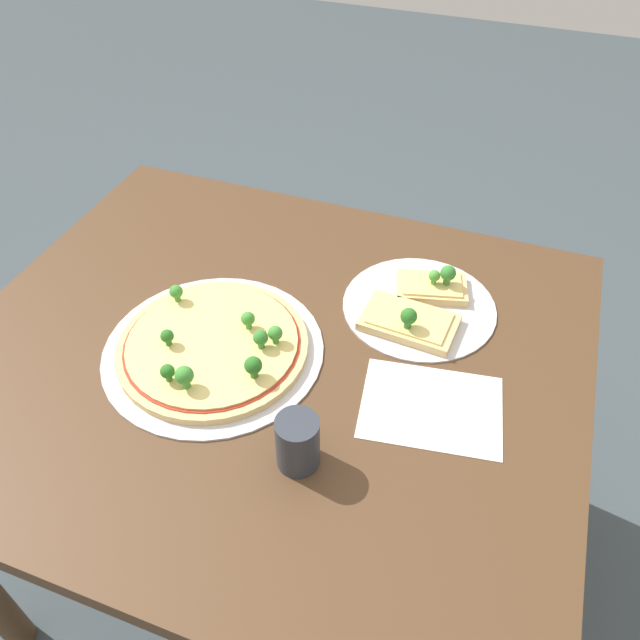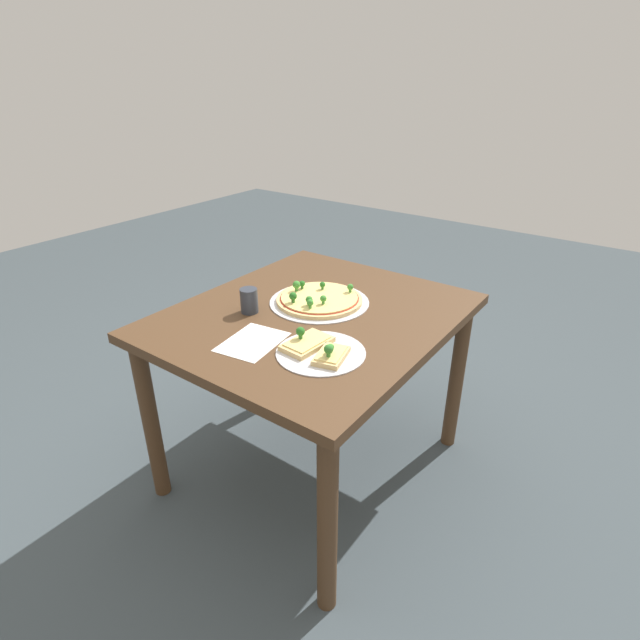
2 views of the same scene
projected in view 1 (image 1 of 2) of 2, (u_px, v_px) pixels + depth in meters
The scene contains 6 objects.
ground_plane at pixel (284, 546), 1.56m from camera, with size 8.00×8.00×0.00m, color #3D474C.
dining_table at pixel (270, 386), 1.13m from camera, with size 1.06×0.92×0.72m.
pizza_tray_whole at pixel (213, 346), 1.05m from camera, with size 0.37×0.37×0.06m.
pizza_tray_slice at pixel (419, 306), 1.12m from camera, with size 0.28×0.28×0.06m.
drinking_cup at pixel (298, 442), 0.87m from camera, with size 0.06×0.06×0.09m, color #2D333D.
paper_menu at pixel (431, 407), 0.97m from camera, with size 0.22×0.16×0.00m, color white.
Camera 1 is at (-0.34, 0.66, 1.49)m, focal length 35.00 mm.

